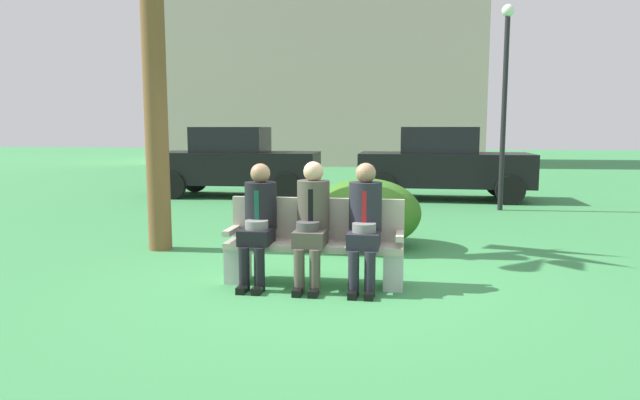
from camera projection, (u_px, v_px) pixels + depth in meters
ground_plane at (333, 281)px, 6.06m from camera, size 80.00×80.00×0.00m
park_bench at (315, 244)px, 5.96m from camera, size 1.87×0.44×0.90m
seated_man_left at (259, 218)px, 5.88m from camera, size 0.34×0.72×1.28m
seated_man_middle at (312, 218)px, 5.79m from camera, size 0.34×0.72×1.30m
seated_man_right at (365, 220)px, 5.71m from camera, size 0.34×0.72×1.29m
shrub_near_bench at (366, 213)px, 7.78m from camera, size 1.53×1.40×0.96m
parked_car_near at (236, 162)px, 13.60m from camera, size 3.96×1.82×1.68m
parked_car_far at (443, 163)px, 13.00m from camera, size 3.91×1.71×1.68m
street_lamp at (505, 88)px, 11.03m from camera, size 0.24×0.24×4.04m
building_backdrop at (321, 39)px, 27.00m from camera, size 15.65×7.24×11.83m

